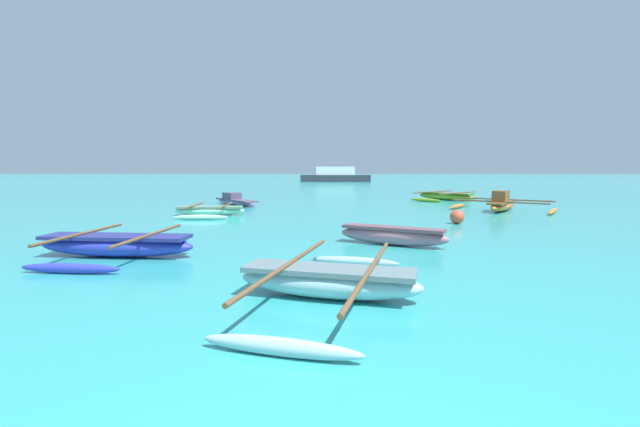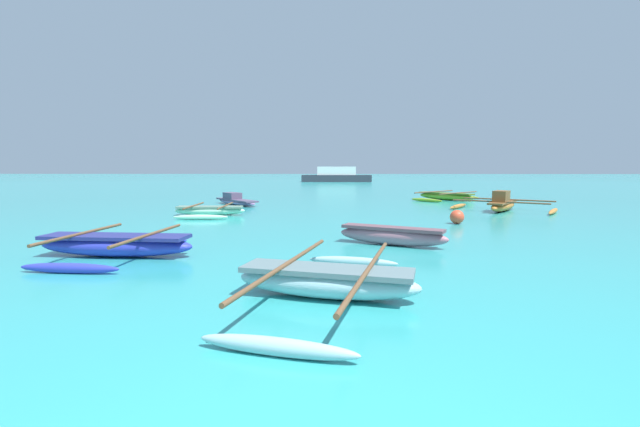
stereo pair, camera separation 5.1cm
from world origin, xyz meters
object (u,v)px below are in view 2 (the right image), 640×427
Objects in this scene: moored_boat_2 at (392,235)px; moored_boat_4 at (446,196)px; moored_boat_0 at (236,201)px; moored_boat_3 at (503,204)px; mooring_buoy_1 at (457,217)px; moored_boat_1 at (116,245)px; distant_ferry at (336,176)px; moored_boat_6 at (210,211)px; moored_boat_5 at (327,282)px.

moored_boat_4 is (5.43, 15.19, -0.03)m from moored_boat_2.
moored_boat_0 is at bearing 145.67° from moored_boat_2.
moored_boat_3 reaches higher than mooring_buoy_1.
distant_ferry is at bearing 87.39° from moored_boat_1.
moored_boat_6 is (-12.02, -8.56, -0.04)m from moored_boat_4.
moored_boat_3 is 1.08× the size of moored_boat_4.
moored_boat_5 is 9.67× the size of mooring_buoy_1.
moored_boat_4 is at bearing -78.74° from distant_ferry.
moored_boat_0 is 35.40m from distant_ferry.
moored_boat_4 is 11.27m from mooring_buoy_1.
moored_boat_4 is 0.49× the size of distant_ferry.
moored_boat_2 is at bearing -10.08° from moored_boat_0.
moored_boat_6 is 40.35m from distant_ferry.
moored_boat_0 is 0.69× the size of moored_boat_3.
moored_boat_0 is 0.94× the size of moored_boat_1.
moored_boat_5 is 9.79m from mooring_buoy_1.
distant_ferry is at bearing 95.00° from mooring_buoy_1.
moored_boat_1 reaches higher than mooring_buoy_1.
mooring_buoy_1 is at bearing 177.36° from moored_boat_3.
moored_boat_3 reaches higher than moored_boat_2.
moored_boat_1 is at bearing 163.14° from moored_boat_3.
moored_boat_2 is 4.75m from moored_boat_5.
moored_boat_6 is 6.59× the size of mooring_buoy_1.
moored_boat_4 is 9.16× the size of mooring_buoy_1.
moored_boat_2 is 16.13m from moored_boat_4.
distant_ferry is (0.82, 51.02, 0.58)m from moored_boat_5.
moored_boat_5 is at bearing -84.09° from moored_boat_2.
mooring_buoy_1 is (9.31, 5.74, -0.01)m from moored_boat_1.
moored_boat_0 is 0.75× the size of moored_boat_4.
mooring_buoy_1 is at bearing -55.25° from moored_boat_4.
moored_boat_2 is 46.56m from distant_ferry.
moored_boat_2 is 5.67× the size of mooring_buoy_1.
moored_boat_0 reaches higher than moored_boat_2.
distant_ferry is at bearing 149.02° from moored_boat_4.
distant_ferry is (5.78, 39.93, 0.63)m from moored_boat_6.
moored_boat_4 is 14.76m from moored_boat_6.
distant_ferry reaches higher than moored_boat_4.
mooring_buoy_1 is at bearing 76.30° from moored_boat_5.
moored_boat_1 is at bearing 162.29° from moored_boat_5.
moored_boat_1 is 48.41m from distant_ferry.
moored_boat_2 is 0.58× the size of moored_boat_3.
distant_ferry is (-7.11, 37.79, 0.52)m from moored_boat_3.
moored_boat_6 is at bearing -96.77° from moored_boat_4.
moored_boat_5 reaches higher than moored_boat_4.
moored_boat_5 is 12.15m from moored_boat_6.
moored_boat_2 is at bearing 178.46° from moored_boat_3.
moored_boat_1 is 10.93m from mooring_buoy_1.
distant_ferry reaches higher than moored_boat_2.
moored_boat_5 is at bearing -117.55° from mooring_buoy_1.
moored_boat_1 is (0.21, -13.17, 0.03)m from moored_boat_0.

